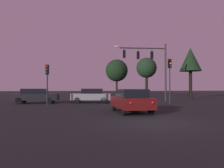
{
  "coord_description": "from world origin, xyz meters",
  "views": [
    {
      "loc": [
        -3.47,
        -9.68,
        1.59
      ],
      "look_at": [
        0.2,
        13.95,
        2.03
      ],
      "focal_mm": 34.94,
      "sensor_mm": 36.0,
      "label": 1
    }
  ],
  "objects_px": {
    "car_crossing_right": "(91,95)",
    "tree_left_far": "(147,68)",
    "traffic_light_corner_right": "(47,76)",
    "tree_behind_sign": "(117,71)",
    "traffic_signal_mast_arm": "(150,61)",
    "traffic_light_corner_left": "(170,72)",
    "car_nearside_lane": "(131,100)",
    "car_crossing_left": "(36,96)",
    "tree_center_horizon": "(190,60)"
  },
  "relations": [
    {
      "from": "car_crossing_right",
      "to": "tree_left_far",
      "type": "distance_m",
      "value": 17.97
    },
    {
      "from": "traffic_light_corner_right",
      "to": "tree_left_far",
      "type": "distance_m",
      "value": 22.35
    },
    {
      "from": "tree_behind_sign",
      "to": "traffic_signal_mast_arm",
      "type": "bearing_deg",
      "value": -88.43
    },
    {
      "from": "traffic_light_corner_right",
      "to": "tree_behind_sign",
      "type": "height_order",
      "value": "tree_behind_sign"
    },
    {
      "from": "car_crossing_right",
      "to": "traffic_light_corner_left",
      "type": "bearing_deg",
      "value": -17.26
    },
    {
      "from": "traffic_light_corner_right",
      "to": "car_nearside_lane",
      "type": "relative_size",
      "value": 0.87
    },
    {
      "from": "car_crossing_left",
      "to": "tree_center_horizon",
      "type": "distance_m",
      "value": 22.32
    },
    {
      "from": "tree_behind_sign",
      "to": "tree_center_horizon",
      "type": "relative_size",
      "value": 0.99
    },
    {
      "from": "traffic_signal_mast_arm",
      "to": "car_crossing_right",
      "type": "bearing_deg",
      "value": -168.92
    },
    {
      "from": "car_nearside_lane",
      "to": "traffic_signal_mast_arm",
      "type": "bearing_deg",
      "value": 65.59
    },
    {
      "from": "car_crossing_left",
      "to": "tree_behind_sign",
      "type": "distance_m",
      "value": 24.16
    },
    {
      "from": "traffic_signal_mast_arm",
      "to": "tree_behind_sign",
      "type": "bearing_deg",
      "value": 91.57
    },
    {
      "from": "car_crossing_left",
      "to": "traffic_light_corner_left",
      "type": "bearing_deg",
      "value": -11.21
    },
    {
      "from": "tree_left_far",
      "to": "car_crossing_left",
      "type": "bearing_deg",
      "value": -140.28
    },
    {
      "from": "traffic_light_corner_left",
      "to": "car_crossing_right",
      "type": "xyz_separation_m",
      "value": [
        -7.83,
        2.43,
        -2.41
      ]
    },
    {
      "from": "traffic_light_corner_left",
      "to": "car_crossing_left",
      "type": "relative_size",
      "value": 0.97
    },
    {
      "from": "traffic_light_corner_left",
      "to": "traffic_light_corner_right",
      "type": "bearing_deg",
      "value": -178.51
    },
    {
      "from": "car_nearside_lane",
      "to": "car_crossing_left",
      "type": "bearing_deg",
      "value": 128.51
    },
    {
      "from": "car_nearside_lane",
      "to": "car_crossing_left",
      "type": "xyz_separation_m",
      "value": [
        -7.77,
        9.76,
        0.0
      ]
    },
    {
      "from": "traffic_light_corner_right",
      "to": "tree_center_horizon",
      "type": "xyz_separation_m",
      "value": [
        19.24,
        9.43,
        3.08
      ]
    },
    {
      "from": "traffic_light_corner_right",
      "to": "tree_left_far",
      "type": "relative_size",
      "value": 0.53
    },
    {
      "from": "car_crossing_left",
      "to": "car_crossing_right",
      "type": "xyz_separation_m",
      "value": [
        5.72,
        -0.25,
        -0.0
      ]
    },
    {
      "from": "traffic_signal_mast_arm",
      "to": "car_nearside_lane",
      "type": "bearing_deg",
      "value": -114.41
    },
    {
      "from": "traffic_light_corner_left",
      "to": "car_crossing_left",
      "type": "distance_m",
      "value": 14.03
    },
    {
      "from": "car_crossing_right",
      "to": "tree_behind_sign",
      "type": "distance_m",
      "value": 22.08
    },
    {
      "from": "traffic_light_corner_left",
      "to": "car_nearside_lane",
      "type": "bearing_deg",
      "value": -129.29
    },
    {
      "from": "car_crossing_right",
      "to": "tree_center_horizon",
      "type": "height_order",
      "value": "tree_center_horizon"
    },
    {
      "from": "traffic_signal_mast_arm",
      "to": "tree_left_far",
      "type": "relative_size",
      "value": 0.98
    },
    {
      "from": "car_nearside_lane",
      "to": "car_crossing_left",
      "type": "distance_m",
      "value": 12.47
    },
    {
      "from": "traffic_light_corner_right",
      "to": "tree_behind_sign",
      "type": "xyz_separation_m",
      "value": [
        10.62,
        23.41,
        2.51
      ]
    },
    {
      "from": "traffic_light_corner_left",
      "to": "car_crossing_left",
      "type": "bearing_deg",
      "value": 168.79
    },
    {
      "from": "traffic_signal_mast_arm",
      "to": "tree_center_horizon",
      "type": "relative_size",
      "value": 0.91
    },
    {
      "from": "traffic_signal_mast_arm",
      "to": "car_crossing_right",
      "type": "xyz_separation_m",
      "value": [
        -6.98,
        -1.37,
        -4.01
      ]
    },
    {
      "from": "car_crossing_left",
      "to": "car_crossing_right",
      "type": "bearing_deg",
      "value": -2.54
    },
    {
      "from": "tree_center_horizon",
      "to": "car_crossing_left",
      "type": "bearing_deg",
      "value": -162.81
    },
    {
      "from": "tree_center_horizon",
      "to": "tree_behind_sign",
      "type": "bearing_deg",
      "value": 121.68
    },
    {
      "from": "car_nearside_lane",
      "to": "tree_left_far",
      "type": "height_order",
      "value": "tree_left_far"
    },
    {
      "from": "traffic_light_corner_right",
      "to": "car_crossing_left",
      "type": "distance_m",
      "value": 3.86
    },
    {
      "from": "traffic_signal_mast_arm",
      "to": "tree_left_far",
      "type": "bearing_deg",
      "value": 73.71
    },
    {
      "from": "traffic_signal_mast_arm",
      "to": "car_crossing_left",
      "type": "bearing_deg",
      "value": -174.99
    },
    {
      "from": "traffic_signal_mast_arm",
      "to": "tree_center_horizon",
      "type": "xyz_separation_m",
      "value": [
        8.1,
        5.32,
        0.94
      ]
    },
    {
      "from": "car_nearside_lane",
      "to": "tree_behind_sign",
      "type": "bearing_deg",
      "value": 81.69
    },
    {
      "from": "traffic_light_corner_right",
      "to": "car_crossing_left",
      "type": "bearing_deg",
      "value": 117.39
    },
    {
      "from": "car_crossing_left",
      "to": "tree_left_far",
      "type": "xyz_separation_m",
      "value": [
        16.34,
        13.58,
        4.34
      ]
    },
    {
      "from": "traffic_light_corner_left",
      "to": "car_crossing_right",
      "type": "height_order",
      "value": "traffic_light_corner_left"
    },
    {
      "from": "car_crossing_left",
      "to": "tree_center_horizon",
      "type": "bearing_deg",
      "value": 17.19
    },
    {
      "from": "car_crossing_left",
      "to": "car_nearside_lane",
      "type": "bearing_deg",
      "value": -51.49
    },
    {
      "from": "car_crossing_right",
      "to": "tree_behind_sign",
      "type": "relative_size",
      "value": 0.58
    },
    {
      "from": "traffic_light_corner_left",
      "to": "car_nearside_lane",
      "type": "xyz_separation_m",
      "value": [
        -5.79,
        -7.07,
        -2.41
      ]
    },
    {
      "from": "traffic_light_corner_left",
      "to": "tree_center_horizon",
      "type": "height_order",
      "value": "tree_center_horizon"
    }
  ]
}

